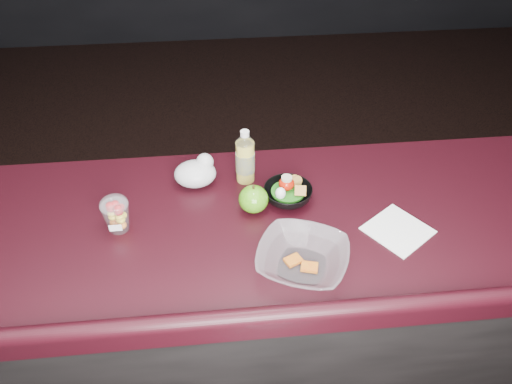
# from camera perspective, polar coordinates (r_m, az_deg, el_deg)

# --- Properties ---
(counter) EXTENTS (4.06, 0.71, 1.02)m
(counter) POSITION_cam_1_polar(r_m,az_deg,el_deg) (1.87, -1.64, -14.76)
(counter) COLOR black
(counter) RESTS_ON ground
(lemonade_bottle) EXTENTS (0.06, 0.06, 0.19)m
(lemonade_bottle) POSITION_cam_1_polar(r_m,az_deg,el_deg) (1.58, -1.24, 3.67)
(lemonade_bottle) COLOR yellow
(lemonade_bottle) RESTS_ON counter
(fruit_cup) EXTENTS (0.08, 0.08, 0.12)m
(fruit_cup) POSITION_cam_1_polar(r_m,az_deg,el_deg) (1.48, -15.72, -2.37)
(fruit_cup) COLOR white
(fruit_cup) RESTS_ON counter
(green_apple) EXTENTS (0.09, 0.09, 0.09)m
(green_apple) POSITION_cam_1_polar(r_m,az_deg,el_deg) (1.49, -0.28, -0.82)
(green_apple) COLOR #33800E
(green_apple) RESTS_ON counter
(plastic_bag) EXTENTS (0.13, 0.11, 0.10)m
(plastic_bag) POSITION_cam_1_polar(r_m,az_deg,el_deg) (1.60, -6.82, 2.26)
(plastic_bag) COLOR silver
(plastic_bag) RESTS_ON counter
(snack_bowl) EXTENTS (0.16, 0.16, 0.08)m
(snack_bowl) POSITION_cam_1_polar(r_m,az_deg,el_deg) (1.54, 3.62, -0.11)
(snack_bowl) COLOR black
(snack_bowl) RESTS_ON counter
(takeout_bowl) EXTENTS (0.32, 0.32, 0.06)m
(takeout_bowl) POSITION_cam_1_polar(r_m,az_deg,el_deg) (1.35, 5.33, -7.60)
(takeout_bowl) COLOR silver
(takeout_bowl) RESTS_ON counter
(paper_napkin) EXTENTS (0.22, 0.22, 0.00)m
(paper_napkin) POSITION_cam_1_polar(r_m,az_deg,el_deg) (1.51, 15.90, -4.22)
(paper_napkin) COLOR white
(paper_napkin) RESTS_ON counter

